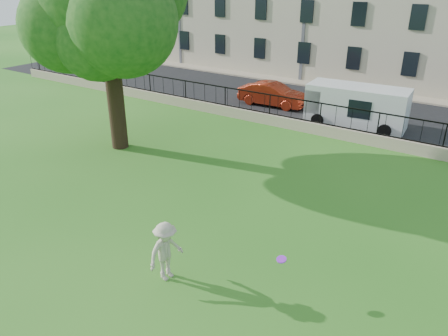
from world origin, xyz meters
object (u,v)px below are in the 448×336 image
Objects in this scene: tree at (104,3)px; man at (166,251)px; frisbee at (281,259)px; white_van at (356,107)px; red_sedan at (273,94)px.

man is at bearing -36.71° from tree.
frisbee is 0.05× the size of white_van.
red_sedan is at bearing 74.20° from tree.
white_van is (-2.88, 14.68, 0.10)m from frisbee.
frisbee is 14.96m from white_van.
man is 17.92m from red_sedan.
white_van is at bearing -102.64° from red_sedan.
tree is 12.27m from man.
tree is 14.04m from white_van.
red_sedan is (2.98, 10.52, -5.95)m from tree.
tree is at bearing -136.37° from white_van.
tree is 5.62× the size of man.
red_sedan is 0.82× the size of white_van.
white_van is at bearing 8.45° from man.
frisbee is (11.58, -5.17, -5.66)m from tree.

